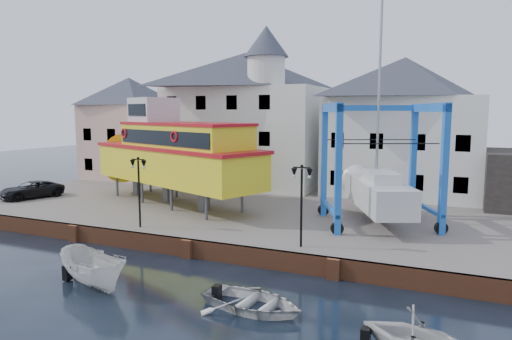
% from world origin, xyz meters
% --- Properties ---
extents(ground, '(140.00, 140.00, 0.00)m').
position_xyz_m(ground, '(0.00, 0.00, 0.00)').
color(ground, black).
rests_on(ground, ground).
extents(hardstanding, '(44.00, 22.00, 1.00)m').
position_xyz_m(hardstanding, '(0.00, 11.00, 0.50)').
color(hardstanding, slate).
rests_on(hardstanding, ground).
extents(quay_wall, '(44.00, 0.47, 1.00)m').
position_xyz_m(quay_wall, '(-0.00, 0.10, 0.50)').
color(quay_wall, brown).
rests_on(quay_wall, ground).
extents(building_pink, '(8.00, 7.00, 10.30)m').
position_xyz_m(building_pink, '(-18.00, 18.00, 6.15)').
color(building_pink, '#DCAD95').
rests_on(building_pink, hardstanding).
extents(building_white_main, '(14.00, 8.30, 14.00)m').
position_xyz_m(building_white_main, '(-4.87, 18.39, 7.34)').
color(building_white_main, white).
rests_on(building_white_main, hardstanding).
extents(building_white_right, '(12.00, 8.00, 11.20)m').
position_xyz_m(building_white_right, '(9.00, 19.00, 6.60)').
color(building_white_right, white).
rests_on(building_white_right, hardstanding).
extents(lamp_post_left, '(1.12, 0.32, 4.20)m').
position_xyz_m(lamp_post_left, '(-4.00, 1.20, 4.17)').
color(lamp_post_left, black).
rests_on(lamp_post_left, hardstanding).
extents(lamp_post_right, '(1.12, 0.32, 4.20)m').
position_xyz_m(lamp_post_right, '(6.00, 1.20, 4.17)').
color(lamp_post_right, black).
rests_on(lamp_post_right, hardstanding).
extents(tour_boat, '(18.38, 10.78, 7.88)m').
position_xyz_m(tour_boat, '(-6.83, 8.28, 4.72)').
color(tour_boat, '#59595E').
rests_on(tour_boat, hardstanding).
extents(travel_lift, '(8.06, 9.46, 14.06)m').
position_xyz_m(travel_lift, '(8.48, 8.32, 3.34)').
color(travel_lift, '#1D78C2').
rests_on(travel_lift, hardstanding).
extents(van, '(3.67, 5.20, 1.32)m').
position_xyz_m(van, '(-17.80, 5.36, 1.66)').
color(van, black).
rests_on(van, hardstanding).
extents(motorboat_a, '(5.05, 3.31, 1.82)m').
position_xyz_m(motorboat_a, '(-1.68, -5.16, 0.00)').
color(motorboat_a, silver).
rests_on(motorboat_a, ground).
extents(motorboat_b, '(4.63, 3.58, 0.88)m').
position_xyz_m(motorboat_b, '(5.86, -4.57, 0.00)').
color(motorboat_b, silver).
rests_on(motorboat_b, ground).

